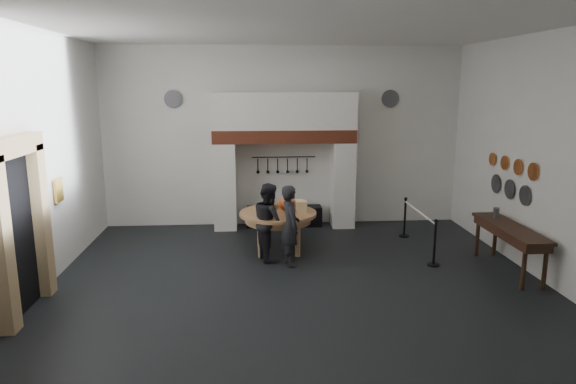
{
  "coord_description": "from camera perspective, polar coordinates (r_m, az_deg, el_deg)",
  "views": [
    {
      "loc": [
        -0.83,
        -8.93,
        3.57
      ],
      "look_at": [
        -0.06,
        1.52,
        1.35
      ],
      "focal_mm": 32.0,
      "sensor_mm": 36.0,
      "label": 1
    }
  ],
  "objects": [
    {
      "name": "barrier_post_far",
      "position": [
        12.46,
        12.86,
        -2.85
      ],
      "size": [
        0.05,
        0.05,
        0.9
      ],
      "primitive_type": "cylinder",
      "color": "black",
      "rests_on": "floor"
    },
    {
      "name": "pewter_plate_left",
      "position": [
        10.93,
        24.84,
        -0.34
      ],
      "size": [
        0.03,
        0.4,
        0.4
      ],
      "primitive_type": "cylinder",
      "rotation": [
        0.0,
        1.57,
        0.0
      ],
      "color": "#4C4C51",
      "rests_on": "wall_right"
    },
    {
      "name": "door_jamb_far",
      "position": [
        9.61,
        -25.78,
        -2.92
      ],
      "size": [
        0.22,
        0.3,
        2.6
      ],
      "primitive_type": "cube",
      "color": "tan",
      "rests_on": "floor"
    },
    {
      "name": "wall_back",
      "position": [
        13.03,
        -0.53,
        6.14
      ],
      "size": [
        9.0,
        0.02,
        4.5
      ],
      "primitive_type": "cube",
      "color": "silver",
      "rests_on": "floor"
    },
    {
      "name": "door_lintel",
      "position": [
        8.74,
        -28.23,
        4.5
      ],
      "size": [
        0.22,
        1.7,
        0.3
      ],
      "primitive_type": "cube",
      "color": "tan",
      "rests_on": "door_jamb_near"
    },
    {
      "name": "door_recess",
      "position": [
        9.03,
        -27.88,
        -4.35
      ],
      "size": [
        0.04,
        1.1,
        2.5
      ],
      "primitive_type": "cube",
      "color": "black",
      "rests_on": "floor"
    },
    {
      "name": "visitor_near",
      "position": [
        10.18,
        0.24,
        -3.75
      ],
      "size": [
        0.49,
        0.66,
        1.63
      ],
      "primitive_type": "imported",
      "rotation": [
        0.0,
        0.0,
        1.76
      ],
      "color": "black",
      "rests_on": "floor"
    },
    {
      "name": "work_table",
      "position": [
        11.01,
        -1.12,
        -2.4
      ],
      "size": [
        1.66,
        1.66,
        0.07
      ],
      "primitive_type": "cylinder",
      "rotation": [
        0.0,
        0.0,
        0.01
      ],
      "color": "tan",
      "rests_on": "floor"
    },
    {
      "name": "cheese_block_big",
      "position": [
        10.96,
        1.51,
        -1.63
      ],
      "size": [
        0.22,
        0.22,
        0.24
      ],
      "primitive_type": "cube",
      "color": "#F2D291",
      "rests_on": "work_table"
    },
    {
      "name": "visitor_far",
      "position": [
        10.54,
        -2.1,
        -3.29
      ],
      "size": [
        0.79,
        0.91,
        1.6
      ],
      "primitive_type": "imported",
      "rotation": [
        0.0,
        0.0,
        1.85
      ],
      "color": "black",
      "rests_on": "floor"
    },
    {
      "name": "wall_plaque",
      "position": [
        10.57,
        -24.14,
        0.16
      ],
      "size": [
        0.05,
        0.34,
        0.44
      ],
      "primitive_type": "cube",
      "color": "gold",
      "rests_on": "wall_left"
    },
    {
      "name": "cheese_block_small",
      "position": [
        11.26,
        1.25,
        -1.37
      ],
      "size": [
        0.18,
        0.18,
        0.2
      ],
      "primitive_type": "cube",
      "color": "#ECE78D",
      "rests_on": "work_table"
    },
    {
      "name": "side_table",
      "position": [
        10.7,
        23.46,
        -3.67
      ],
      "size": [
        0.55,
        2.2,
        0.06
      ],
      "primitive_type": "cube",
      "color": "#371E14",
      "rests_on": "floor"
    },
    {
      "name": "wicker_basket",
      "position": [
        10.82,
        -1.87,
        -1.86
      ],
      "size": [
        0.32,
        0.32,
        0.22
      ],
      "primitive_type": "cone",
      "rotation": [
        3.14,
        0.0,
        0.01
      ],
      "color": "olive",
      "rests_on": "work_table"
    },
    {
      "name": "barrier_rope",
      "position": [
        11.44,
        14.4,
        -2.18
      ],
      "size": [
        0.04,
        2.0,
        0.04
      ],
      "primitive_type": "cylinder",
      "rotation": [
        1.57,
        0.0,
        0.0
      ],
      "color": "white",
      "rests_on": "barrier_post_near"
    },
    {
      "name": "chimney_hood",
      "position": [
        12.63,
        -0.43,
        9.01
      ],
      "size": [
        3.5,
        0.7,
        0.9
      ],
      "primitive_type": "cube",
      "color": "silver",
      "rests_on": "hearth_brick_band"
    },
    {
      "name": "wall_right",
      "position": [
        10.49,
        26.45,
        3.48
      ],
      "size": [
        0.02,
        8.0,
        4.5
      ],
      "primitive_type": "cube",
      "color": "silver",
      "rests_on": "floor"
    },
    {
      "name": "pewter_plate_right",
      "position": [
        11.98,
        22.1,
        0.87
      ],
      "size": [
        0.03,
        0.4,
        0.4
      ],
      "primitive_type": "cylinder",
      "rotation": [
        0.0,
        1.57,
        0.0
      ],
      "color": "#4C4C51",
      "rests_on": "wall_right"
    },
    {
      "name": "copper_pan_a",
      "position": [
        10.68,
        25.58,
        2.06
      ],
      "size": [
        0.03,
        0.34,
        0.34
      ],
      "primitive_type": "cylinder",
      "rotation": [
        0.0,
        1.57,
        0.0
      ],
      "color": "#C6662D",
      "rests_on": "wall_right"
    },
    {
      "name": "door_jamb_near",
      "position": [
        8.37,
        -29.23,
        -5.34
      ],
      "size": [
        0.22,
        0.3,
        2.6
      ],
      "primitive_type": "cube",
      "color": "tan",
      "rests_on": "floor"
    },
    {
      "name": "chimney_pier_left",
      "position": [
        12.84,
        -7.0,
        0.67
      ],
      "size": [
        0.55,
        0.7,
        2.15
      ],
      "primitive_type": "cube",
      "color": "silver",
      "rests_on": "floor"
    },
    {
      "name": "pewter_plate_back_right",
      "position": [
        13.37,
        11.29,
        10.14
      ],
      "size": [
        0.44,
        0.03,
        0.44
      ],
      "primitive_type": "cylinder",
      "rotation": [
        1.57,
        0.0,
        0.0
      ],
      "color": "#4C4C51",
      "rests_on": "wall_back"
    },
    {
      "name": "hearth_brick_band",
      "position": [
        12.67,
        -0.42,
        6.25
      ],
      "size": [
        3.5,
        0.72,
        0.32
      ],
      "primitive_type": "cube",
      "color": "#9E442B",
      "rests_on": "chimney_pier_left"
    },
    {
      "name": "pumpkin",
      "position": [
        11.07,
        -0.11,
        -1.3
      ],
      "size": [
        0.36,
        0.36,
        0.31
      ],
      "primitive_type": "ellipsoid",
      "color": "orange",
      "rests_on": "work_table"
    },
    {
      "name": "wall_front",
      "position": [
        5.17,
        5.18,
        -2.86
      ],
      "size": [
        9.0,
        0.02,
        4.5
      ],
      "primitive_type": "cube",
      "color": "silver",
      "rests_on": "floor"
    },
    {
      "name": "ceiling",
      "position": [
        9.02,
        1.16,
        17.88
      ],
      "size": [
        9.0,
        8.0,
        0.02
      ],
      "primitive_type": "cube",
      "color": "silver",
      "rests_on": "wall_back"
    },
    {
      "name": "utensil_rail",
      "position": [
        13.01,
        -0.5,
        3.91
      ],
      "size": [
        1.6,
        0.02,
        0.02
      ],
      "primitive_type": "cylinder",
      "rotation": [
        0.0,
        1.57,
        0.0
      ],
      "color": "black",
      "rests_on": "wall_back"
    },
    {
      "name": "floor",
      "position": [
        9.65,
        1.05,
        -9.74
      ],
      "size": [
        9.0,
        8.0,
        0.02
      ],
      "primitive_type": "cube",
      "color": "black",
      "rests_on": "ground"
    },
    {
      "name": "pewter_plate_back_left",
      "position": [
        13.03,
        -12.64,
        10.05
      ],
      "size": [
        0.44,
        0.03,
        0.44
      ],
      "primitive_type": "cylinder",
      "rotation": [
        1.57,
        0.0,
        0.0
      ],
      "color": "#4C4C51",
      "rests_on": "wall_back"
    },
    {
      "name": "copper_pan_c",
      "position": [
        11.63,
        22.94,
        3.01
      ],
      "size": [
        0.03,
        0.3,
        0.3
      ],
      "primitive_type": "cylinder",
      "rotation": [
        0.0,
        1.57,
        0.0
      ],
      "color": "#C6662D",
      "rests_on": "wall_right"
    },
    {
      "name": "chimney_pier_right",
      "position": [
        13.03,
        6.07,
        0.85
      ],
      "size": [
        0.55,
        0.7,
        2.15
      ],
      "primitive_type": "cube",
      "color": "silver",
      "rests_on": "floor"
    },
    {
      "name": "iron_range",
      "position": [
        13.11,
        -0.43,
        -2.72
      ],
      "size": [
        1.9,
        0.45,
        0.5
      ],
      "primitive_type": "cube",
      "color": "black",
      "rests_on": "floor"
    },
    {
      "name": "copper_pan_b",
      "position": [
        11.15,
        24.2,
        2.55
      ],
      "size": [
        0.03,
        0.32,
        0.32
      ],
      "primitive_type": "cylinder",
      "rotation": [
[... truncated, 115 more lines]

